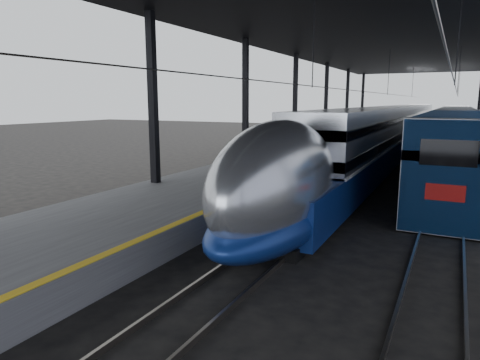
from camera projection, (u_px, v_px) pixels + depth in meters
The scene contains 7 objects.
ground at pixel (204, 251), 14.20m from camera, with size 160.00×160.00×0.00m, color black.
platform at pixel (300, 159), 33.22m from camera, with size 6.00×80.00×1.00m, color #4C4C4F.
yellow_strip at pixel (336, 155), 31.88m from camera, with size 0.30×80.00×0.01m, color gold.
rails at pixel (410, 172), 29.74m from camera, with size 6.52×80.00×0.16m.
canopy at pixel (379, 39), 29.26m from camera, with size 18.00×75.00×9.47m.
tgv_train at pixel (392, 133), 38.45m from camera, with size 3.13×65.20×4.49m.
second_train at pixel (454, 132), 39.16m from camera, with size 3.13×56.05×4.31m.
Camera 1 is at (7.18, -11.53, 4.91)m, focal length 32.00 mm.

